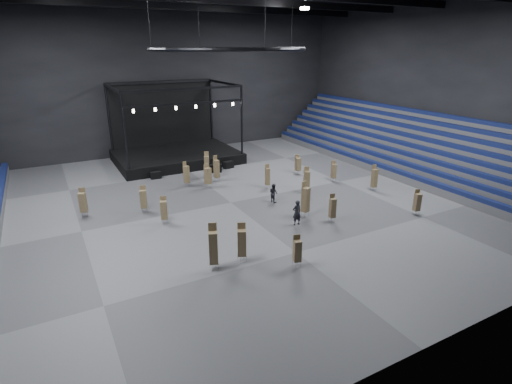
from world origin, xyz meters
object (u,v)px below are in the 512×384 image
stage (174,148)px  chair_stack_4 (297,250)px  flight_case_left (156,175)px  chair_stack_11 (216,168)px  chair_stack_7 (143,198)px  chair_stack_2 (333,207)px  chair_stack_10 (164,209)px  chair_stack_14 (213,247)px  chair_stack_0 (208,175)px  chair_stack_16 (307,180)px  chair_stack_12 (267,176)px  chair_stack_13 (83,202)px  chair_stack_15 (186,174)px  chair_stack_17 (298,164)px  flight_case_right (228,165)px  flight_case_mid (216,168)px  chair_stack_9 (334,171)px  crew_member (273,193)px  chair_stack_6 (374,178)px  chair_stack_3 (417,202)px  chair_stack_8 (305,199)px  chair_stack_5 (242,242)px  man_center (297,213)px  chair_stack_1 (207,164)px

stage → chair_stack_4: 28.24m
flight_case_left → chair_stack_11: size_ratio=0.41×
stage → chair_stack_4: (-0.97, -28.22, -0.31)m
chair_stack_7 → chair_stack_2: bearing=-17.2°
chair_stack_10 → chair_stack_14: chair_stack_14 is taller
chair_stack_0 → chair_stack_16: (7.62, -5.93, 0.06)m
chair_stack_12 → chair_stack_13: bearing=-169.8°
chair_stack_11 → chair_stack_12: chair_stack_11 is taller
chair_stack_15 → chair_stack_17: bearing=-33.5°
chair_stack_11 → chair_stack_16: size_ratio=1.04×
stage → chair_stack_0: (-0.28, -11.54, -0.16)m
flight_case_right → chair_stack_7: size_ratio=0.51×
flight_case_mid → stage: bearing=109.3°
chair_stack_9 → chair_stack_17: bearing=130.8°
flight_case_mid → crew_member: crew_member is taller
flight_case_left → chair_stack_11: 6.67m
chair_stack_9 → chair_stack_12: chair_stack_12 is taller
flight_case_left → crew_member: crew_member is taller
flight_case_left → crew_member: size_ratio=0.66×
chair_stack_6 → chair_stack_10: chair_stack_6 is taller
chair_stack_3 → crew_member: chair_stack_3 is taller
chair_stack_3 → chair_stack_13: 27.45m
chair_stack_3 → crew_member: size_ratio=1.30×
chair_stack_3 → chair_stack_8: bearing=168.0°
chair_stack_8 → flight_case_right: bearing=69.9°
chair_stack_2 → chair_stack_4: size_ratio=1.08×
chair_stack_2 → chair_stack_11: bearing=119.4°
flight_case_mid → chair_stack_16: (4.87, -10.43, 0.92)m
chair_stack_11 → chair_stack_6: bearing=-48.3°
chair_stack_13 → chair_stack_0: bearing=31.5°
chair_stack_5 → chair_stack_10: 8.63m
man_center → chair_stack_11: bearing=-83.6°
stage → chair_stack_9: 19.81m
chair_stack_1 → crew_member: (2.52, -9.65, -0.55)m
man_center → chair_stack_13: bearing=-32.9°
chair_stack_2 → chair_stack_15: 15.54m
chair_stack_16 → man_center: bearing=-111.1°
chair_stack_6 → chair_stack_8: size_ratio=0.86×
chair_stack_1 → flight_case_left: bearing=-178.0°
chair_stack_4 → chair_stack_6: bearing=45.9°
stage → flight_case_right: stage is taller
chair_stack_0 → chair_stack_13: (-11.62, -1.73, -0.01)m
flight_case_right → chair_stack_2: chair_stack_2 is taller
chair_stack_14 → chair_stack_15: (3.77, 15.95, -0.28)m
chair_stack_10 → man_center: size_ratio=1.11×
chair_stack_6 → chair_stack_8: (-9.44, -1.97, 0.21)m
chair_stack_5 → man_center: size_ratio=1.31×
chair_stack_1 → chair_stack_5: 18.39m
chair_stack_2 → man_center: 2.96m
chair_stack_0 → chair_stack_2: (5.66, -12.25, -0.09)m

